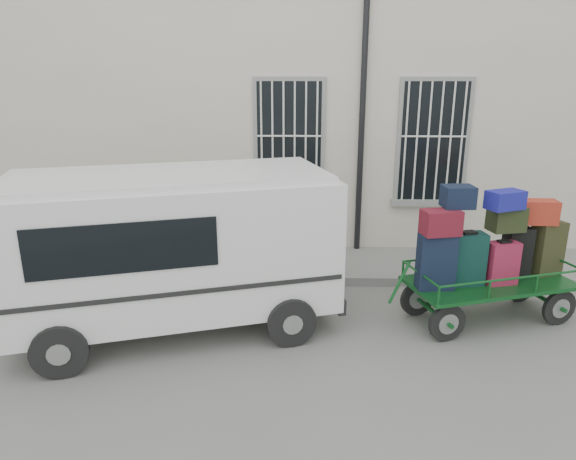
% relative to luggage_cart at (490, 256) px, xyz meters
% --- Properties ---
extents(ground, '(80.00, 80.00, 0.00)m').
position_rel_luggage_cart_xyz_m(ground, '(-2.53, -0.16, -1.00)').
color(ground, slate).
rests_on(ground, ground).
extents(building, '(24.00, 5.15, 6.00)m').
position_rel_luggage_cart_xyz_m(building, '(-2.53, 5.34, 2.00)').
color(building, beige).
rests_on(building, ground).
extents(sidewalk, '(24.00, 1.70, 0.15)m').
position_rel_luggage_cart_xyz_m(sidewalk, '(-2.53, 2.04, -0.92)').
color(sidewalk, gray).
rests_on(sidewalk, ground).
extents(luggage_cart, '(2.81, 1.70, 2.03)m').
position_rel_luggage_cart_xyz_m(luggage_cart, '(0.00, 0.00, 0.00)').
color(luggage_cart, black).
rests_on(luggage_cart, ground).
extents(van, '(4.75, 3.03, 2.23)m').
position_rel_luggage_cart_xyz_m(van, '(-4.45, -0.33, 0.28)').
color(van, white).
rests_on(van, ground).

